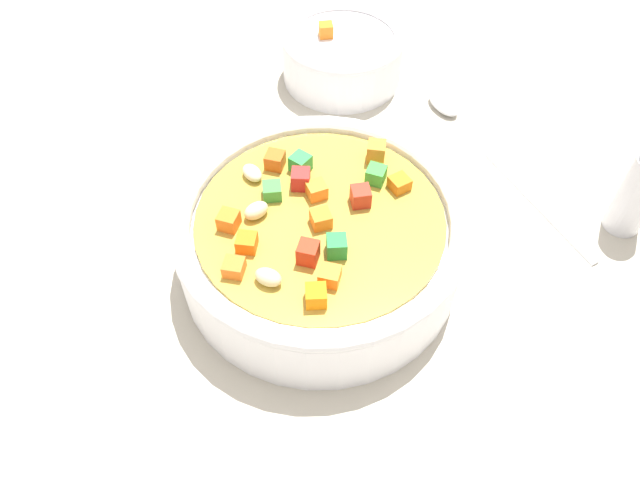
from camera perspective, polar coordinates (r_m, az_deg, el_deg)
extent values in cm
cube|color=#BAB2A0|center=(46.76, 0.00, -3.04)|extent=(140.00, 140.00, 2.00)
cylinder|color=white|center=(43.97, 0.00, -0.40)|extent=(20.17, 20.17, 4.97)
torus|color=white|center=(41.72, 0.00, 2.07)|extent=(20.40, 20.40, 1.44)
cylinder|color=gold|center=(41.89, 0.00, 1.86)|extent=(17.13, 17.13, 0.40)
cube|color=orange|center=(45.31, 5.23, 8.14)|extent=(1.57, 1.57, 1.52)
cube|color=orange|center=(41.04, 0.78, 2.03)|extent=(1.50, 1.50, 1.07)
cube|color=orange|center=(40.02, -6.80, -0.23)|extent=(1.55, 1.55, 1.05)
cube|color=green|center=(44.50, -1.82, 7.14)|extent=(1.81, 1.81, 1.25)
cube|color=orange|center=(38.17, 1.02, -3.32)|extent=(1.65, 1.65, 1.06)
cube|color=orange|center=(41.45, -8.47, 2.09)|extent=(1.70, 1.70, 1.20)
cube|color=orange|center=(38.96, -7.98, -2.52)|extent=(1.60, 1.60, 0.97)
cube|color=red|center=(42.26, 3.78, 4.07)|extent=(1.34, 1.34, 1.34)
cube|color=orange|center=(42.76, 0.06, 4.68)|extent=(1.58, 1.58, 1.08)
cube|color=#228D3C|center=(39.36, 1.55, -0.58)|extent=(1.35, 1.35, 1.36)
ellipsoid|color=beige|center=(41.68, -5.93, 2.73)|extent=(1.93, 2.13, 1.10)
cube|color=orange|center=(37.23, -0.37, -5.18)|extent=(1.36, 1.36, 1.21)
cube|color=green|center=(43.87, 5.21, 6.04)|extent=(1.72, 1.72, 1.20)
cube|color=red|center=(43.28, -1.80, 5.65)|extent=(1.47, 1.47, 1.37)
cube|color=#DD5A1B|center=(44.86, -4.20, 7.38)|extent=(1.66, 1.66, 1.18)
cube|color=orange|center=(43.64, 7.37, 5.22)|extent=(1.69, 1.69, 0.94)
ellipsoid|color=beige|center=(44.28, -6.30, 6.20)|extent=(2.13, 1.90, 0.92)
cube|color=red|center=(38.98, -1.11, -1.17)|extent=(1.66, 1.66, 1.45)
ellipsoid|color=beige|center=(38.20, -4.81, -3.45)|extent=(1.91, 2.13, 1.10)
cube|color=green|center=(42.83, -4.46, 4.55)|extent=(1.29, 1.29, 1.06)
cylinder|color=silver|center=(52.44, 19.61, 3.27)|extent=(12.70, 5.23, 0.72)
ellipsoid|color=silver|center=(59.26, 11.38, 12.30)|extent=(4.23, 3.18, 1.08)
cylinder|color=white|center=(60.97, 2.07, 16.43)|extent=(11.30, 11.30, 4.21)
torus|color=white|center=(59.66, 2.14, 18.26)|extent=(11.41, 11.41, 0.90)
cube|color=orange|center=(59.87, 0.55, 18.87)|extent=(1.26, 1.26, 1.23)
cylinder|color=silver|center=(51.49, 27.34, 3.76)|extent=(2.80, 2.80, 6.95)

